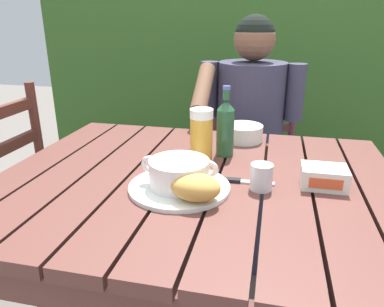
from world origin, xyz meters
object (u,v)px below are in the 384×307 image
(beer_bottle, at_px, (225,127))
(diner_bowl, at_px, (243,133))
(person_eating, at_px, (249,123))
(beer_glass, at_px, (201,135))
(table_knife, at_px, (240,181))
(water_glass_small, at_px, (261,177))
(chair_near_diner, at_px, (249,158))
(serving_plate, at_px, (179,187))
(bread_roll, at_px, (195,187))
(soup_bowl, at_px, (179,172))
(butter_tub, at_px, (324,177))

(beer_bottle, relative_size, diner_bowl, 1.60)
(person_eating, bearing_deg, beer_glass, -100.83)
(table_knife, height_order, diner_bowl, diner_bowl)
(water_glass_small, relative_size, diner_bowl, 0.49)
(beer_bottle, bearing_deg, chair_near_diner, 86.22)
(serving_plate, xyz_separation_m, table_knife, (0.16, 0.08, -0.00))
(beer_bottle, relative_size, water_glass_small, 3.26)
(serving_plate, xyz_separation_m, diner_bowl, (0.13, 0.47, 0.02))
(bread_roll, height_order, beer_glass, beer_glass)
(bread_roll, bearing_deg, person_eating, 85.62)
(soup_bowl, distance_m, beer_glass, 0.23)
(chair_near_diner, distance_m, diner_bowl, 0.62)
(beer_bottle, bearing_deg, butter_tub, -32.01)
(bread_roll, height_order, table_knife, bread_roll)
(table_knife, bearing_deg, beer_glass, 134.77)
(beer_bottle, relative_size, butter_tub, 1.92)
(table_knife, bearing_deg, chair_near_diner, 91.65)
(soup_bowl, xyz_separation_m, beer_bottle, (0.08, 0.30, 0.05))
(beer_glass, bearing_deg, bread_roll, -81.35)
(butter_tub, bearing_deg, beer_bottle, 147.99)
(bread_roll, height_order, diner_bowl, bread_roll)
(butter_tub, bearing_deg, person_eating, 110.25)
(beer_glass, distance_m, butter_tub, 0.40)
(bread_roll, relative_size, beer_glass, 0.77)
(beer_glass, xyz_separation_m, table_knife, (0.14, -0.14, -0.08))
(chair_near_diner, relative_size, bread_roll, 6.58)
(chair_near_diner, bearing_deg, soup_bowl, -97.41)
(beer_bottle, height_order, water_glass_small, beer_bottle)
(person_eating, height_order, diner_bowl, person_eating)
(serving_plate, bearing_deg, bread_roll, -49.40)
(beer_glass, distance_m, table_knife, 0.22)
(chair_near_diner, relative_size, serving_plate, 3.17)
(bread_roll, distance_m, beer_bottle, 0.37)
(chair_near_diner, distance_m, table_knife, 0.97)
(butter_tub, bearing_deg, bread_roll, -151.76)
(chair_near_diner, xyz_separation_m, water_glass_small, (0.09, -0.96, 0.31))
(beer_bottle, bearing_deg, bread_roll, -93.63)
(soup_bowl, relative_size, table_knife, 1.32)
(chair_near_diner, height_order, butter_tub, chair_near_diner)
(chair_near_diner, relative_size, butter_tub, 7.16)
(beer_glass, height_order, butter_tub, beer_glass)
(table_knife, relative_size, diner_bowl, 1.09)
(beer_glass, bearing_deg, diner_bowl, 64.86)
(bread_roll, distance_m, diner_bowl, 0.55)
(person_eating, xyz_separation_m, table_knife, (0.03, -0.73, 0.03))
(person_eating, bearing_deg, chair_near_diner, 89.15)
(person_eating, bearing_deg, butter_tub, -69.75)
(water_glass_small, bearing_deg, person_eating, 96.81)
(beer_bottle, bearing_deg, water_glass_small, -61.18)
(water_glass_small, distance_m, table_knife, 0.08)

